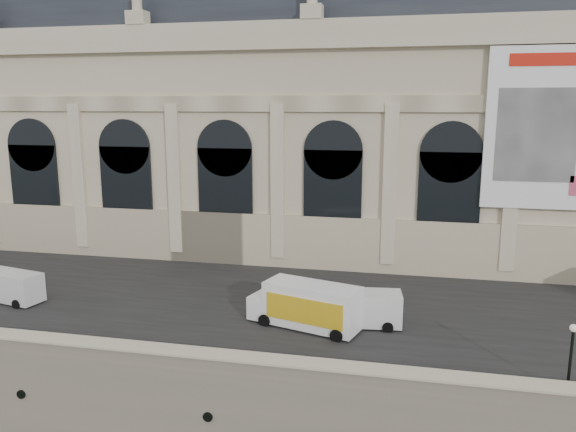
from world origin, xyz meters
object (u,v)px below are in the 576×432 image
Objects in this scene: van_b at (8,286)px; lamp_right at (570,361)px; van_c at (357,308)px; box_truck at (306,306)px.

lamp_right is (38.37, -6.45, 0.76)m from van_b.
van_c is 0.70× the size of box_truck.
van_c is 3.51m from box_truck.
van_b is 26.75m from van_c.
lamp_right is (11.62, -7.15, 0.72)m from van_c.
box_truck is (23.40, -0.30, 0.36)m from van_b.
lamp_right reaches higher than van_c.
van_c is at bearing 148.39° from lamp_right.
lamp_right is at bearing -22.33° from box_truck.
box_truck reaches higher than van_c.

